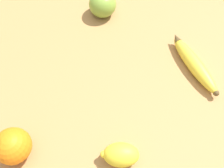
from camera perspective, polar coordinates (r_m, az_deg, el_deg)
name	(u,v)px	position (r m, az deg, el deg)	size (l,w,h in m)	color
ground_plane	(129,98)	(0.65, 3.68, -3.17)	(3.00, 3.00, 0.00)	#A87A47
banana	(194,64)	(0.71, 17.45, 4.25)	(0.17, 0.16, 0.04)	yellow
orange	(13,146)	(0.59, -20.76, -12.49)	(0.08, 0.08, 0.08)	orange
apple	(103,4)	(0.80, -2.07, 16.93)	(0.08, 0.08, 0.09)	olive
lemon	(121,155)	(0.56, 1.94, -15.13)	(0.09, 0.08, 0.05)	yellow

